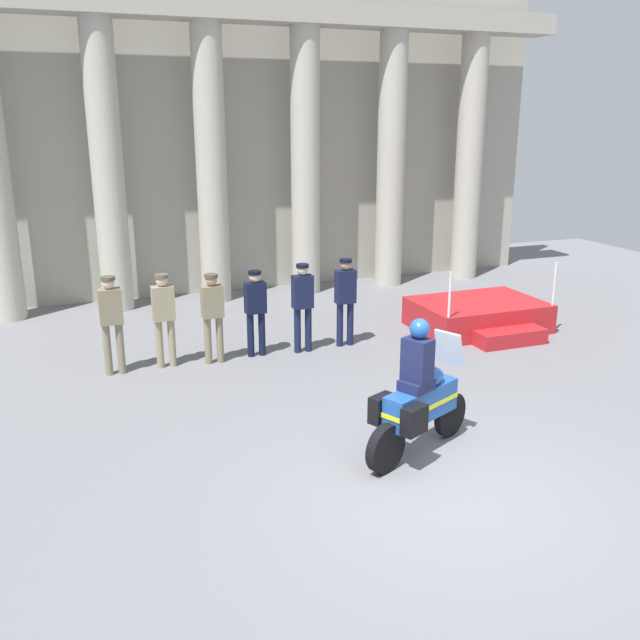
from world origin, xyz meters
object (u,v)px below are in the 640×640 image
at_px(officer_in_row_1, 164,313).
at_px(officer_in_row_4, 303,301).
at_px(reviewing_stand, 479,316).
at_px(motorcycle_with_rider, 418,399).
at_px(officer_in_row_0, 111,317).
at_px(officer_in_row_5, 345,295).
at_px(officer_in_row_3, 256,306).
at_px(officer_in_row_2, 213,311).

distance_m(officer_in_row_1, officer_in_row_4, 2.58).
relative_size(officer_in_row_1, officer_in_row_4, 1.00).
relative_size(reviewing_stand, motorcycle_with_rider, 1.35).
relative_size(officer_in_row_0, officer_in_row_5, 1.01).
height_order(officer_in_row_0, officer_in_row_5, officer_in_row_0).
height_order(officer_in_row_1, officer_in_row_4, officer_in_row_4).
relative_size(officer_in_row_3, officer_in_row_5, 0.94).
distance_m(reviewing_stand, motorcycle_with_rider, 6.08).
distance_m(reviewing_stand, officer_in_row_5, 3.16).
xyz_separation_m(officer_in_row_0, officer_in_row_1, (0.90, 0.04, -0.03)).
xyz_separation_m(officer_in_row_2, officer_in_row_5, (2.63, 0.08, 0.04)).
height_order(reviewing_stand, officer_in_row_4, officer_in_row_4).
xyz_separation_m(reviewing_stand, officer_in_row_5, (-3.07, 0.04, 0.73)).
xyz_separation_m(officer_in_row_0, officer_in_row_4, (3.48, -0.05, -0.02)).
distance_m(officer_in_row_0, officer_in_row_3, 2.58).
distance_m(officer_in_row_1, officer_in_row_3, 1.68).
xyz_separation_m(officer_in_row_4, officer_in_row_5, (0.90, 0.07, 0.01)).
xyz_separation_m(reviewing_stand, officer_in_row_0, (-7.45, 0.02, 0.74)).
height_order(officer_in_row_2, motorcycle_with_rider, motorcycle_with_rider).
xyz_separation_m(officer_in_row_1, officer_in_row_4, (2.58, -0.09, 0.00)).
distance_m(officer_in_row_4, motorcycle_with_rider, 4.53).
bearing_deg(motorcycle_with_rider, officer_in_row_4, 64.65).
bearing_deg(reviewing_stand, officer_in_row_0, 179.83).
bearing_deg(officer_in_row_0, motorcycle_with_rider, 125.12).
height_order(reviewing_stand, officer_in_row_0, officer_in_row_0).
bearing_deg(officer_in_row_2, officer_in_row_5, 179.72).
bearing_deg(officer_in_row_2, officer_in_row_0, -3.88).
xyz_separation_m(officer_in_row_0, officer_in_row_2, (1.75, -0.06, -0.05)).
bearing_deg(officer_in_row_5, reviewing_stand, 177.26).
height_order(officer_in_row_1, officer_in_row_5, officer_in_row_5).
bearing_deg(officer_in_row_4, reviewing_stand, 178.38).
bearing_deg(officer_in_row_1, officer_in_row_0, 0.84).
bearing_deg(officer_in_row_4, officer_in_row_3, -8.06).
xyz_separation_m(reviewing_stand, officer_in_row_2, (-5.70, -0.04, 0.69)).
xyz_separation_m(officer_in_row_3, officer_in_row_4, (0.90, -0.10, 0.05)).
bearing_deg(reviewing_stand, officer_in_row_4, -179.65).
xyz_separation_m(reviewing_stand, motorcycle_with_rider, (-3.99, -4.55, 0.50)).
distance_m(reviewing_stand, officer_in_row_0, 7.49).
height_order(officer_in_row_3, officer_in_row_4, officer_in_row_4).
bearing_deg(officer_in_row_5, officer_in_row_1, -2.38).
distance_m(officer_in_row_0, officer_in_row_2, 1.75).
bearing_deg(motorcycle_with_rider, reviewing_stand, 23.61).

